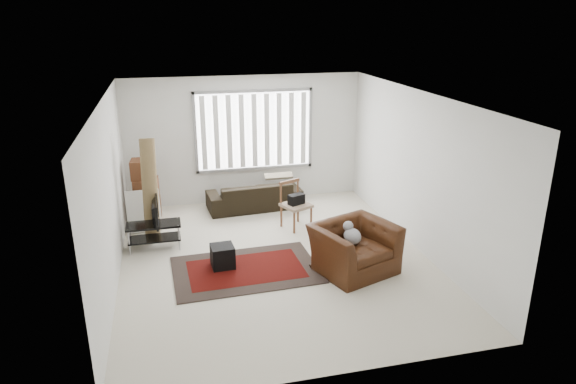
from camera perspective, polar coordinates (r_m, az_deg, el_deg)
The scene contains 11 objects.
room at distance 8.51m, azimuth -2.03°, elevation 4.72°, with size 6.00×6.02×2.71m.
persian_rug at distance 8.33m, azimuth -4.71°, elevation -8.59°, with size 2.34×1.61×0.02m.
tv_stand at distance 9.20m, azimuth -14.67°, elevation -4.17°, with size 0.92×0.42×0.46m.
tv at distance 9.08m, azimuth -14.85°, elevation -2.18°, with size 0.75×0.10×0.43m, color black.
subwoofer at distance 8.38m, azimuth -7.28°, elevation -7.08°, with size 0.36×0.36×0.36m, color black.
moving_boxes at distance 10.38m, azimuth -15.54°, elevation -0.10°, with size 0.54×0.50×1.24m.
white_flatpack at distance 9.98m, azimuth -15.75°, elevation -2.03°, with size 0.62×0.09×0.78m, color silver.
rolled_rug at distance 9.50m, azimuth -15.09°, elevation 0.30°, with size 0.27×0.27×1.81m, color brown.
sofa at distance 10.75m, azimuth -3.78°, elevation 0.09°, with size 1.94×0.84×0.75m, color black.
side_chair at distance 9.72m, azimuth 0.84°, elevation -1.21°, with size 0.63×0.63×0.90m.
armchair at distance 8.18m, azimuth 7.38°, elevation -5.85°, with size 1.47×1.38×0.88m.
Camera 1 is at (-1.61, -7.56, 3.89)m, focal length 32.00 mm.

